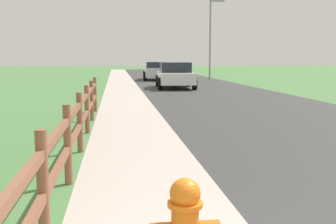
% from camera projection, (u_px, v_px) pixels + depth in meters
% --- Properties ---
extents(ground_plane, '(120.00, 120.00, 0.00)m').
position_uv_depth(ground_plane, '(137.00, 85.00, 27.04)').
color(ground_plane, '#4B7942').
extents(road_asphalt, '(7.00, 66.00, 0.01)m').
position_uv_depth(road_asphalt, '(184.00, 82.00, 29.45)').
color(road_asphalt, '#383838').
rests_on(road_asphalt, ground).
extents(curb_concrete, '(6.00, 66.00, 0.01)m').
position_uv_depth(curb_concrete, '(93.00, 83.00, 28.63)').
color(curb_concrete, '#BBAB9F').
rests_on(curb_concrete, ground).
extents(grass_verge, '(5.00, 66.00, 0.00)m').
position_uv_depth(grass_verge, '(71.00, 83.00, 28.44)').
color(grass_verge, '#4B7942').
rests_on(grass_verge, ground).
extents(rail_fence, '(0.11, 12.06, 1.14)m').
position_uv_depth(rail_fence, '(80.00, 118.00, 7.67)').
color(rail_fence, brown).
rests_on(rail_fence, ground).
extents(parked_suv_white, '(2.31, 4.41, 1.51)m').
position_uv_depth(parked_suv_white, '(175.00, 75.00, 24.00)').
color(parked_suv_white, white).
rests_on(parked_suv_white, ground).
extents(parked_car_silver, '(2.27, 4.62, 1.44)m').
position_uv_depth(parked_car_silver, '(157.00, 71.00, 32.70)').
color(parked_car_silver, '#B7BABF').
rests_on(parked_car_silver, ground).
extents(street_lamp, '(1.17, 0.20, 6.36)m').
position_uv_depth(street_lamp, '(212.00, 32.00, 32.26)').
color(street_lamp, gray).
rests_on(street_lamp, ground).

